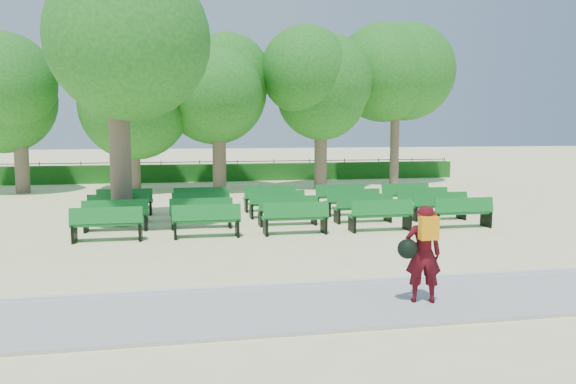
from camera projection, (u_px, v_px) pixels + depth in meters
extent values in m
plane|color=#F2E9A0|center=(253.00, 227.00, 16.02)|extent=(120.00, 120.00, 0.00)
cube|color=#AAA9A5|center=(314.00, 307.00, 8.80)|extent=(30.00, 2.20, 0.06)
cube|color=silver|center=(298.00, 285.00, 9.92)|extent=(30.00, 0.12, 0.10)
cube|color=#185516|center=(219.00, 173.00, 29.62)|extent=(26.00, 0.70, 0.90)
cube|color=#136F25|center=(281.00, 207.00, 16.96)|extent=(1.77, 0.62, 0.06)
cube|color=#136F25|center=(283.00, 200.00, 16.74)|extent=(1.75, 0.26, 0.41)
cylinder|color=brown|center=(121.00, 170.00, 16.08)|extent=(0.60, 0.60, 3.22)
ellipsoid|color=#24731F|center=(117.00, 67.00, 15.75)|extent=(4.74, 4.74, 4.27)
imported|color=#440910|center=(423.00, 254.00, 8.87)|extent=(0.64, 0.49, 1.56)
cube|color=orange|center=(429.00, 228.00, 8.65)|extent=(0.29, 0.15, 0.36)
sphere|color=black|center=(407.00, 249.00, 8.75)|extent=(0.31, 0.31, 0.31)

